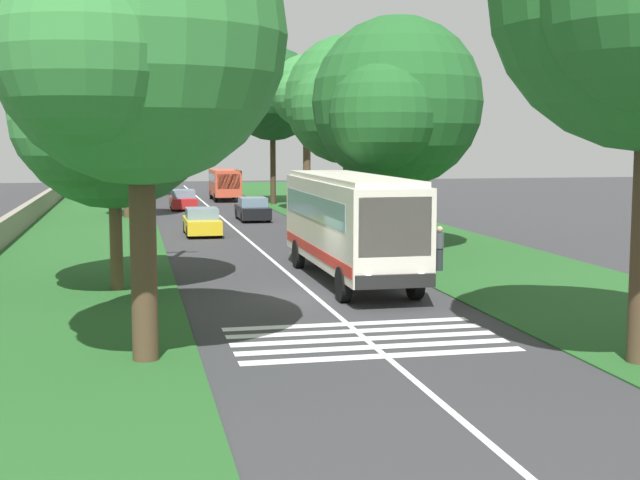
{
  "coord_description": "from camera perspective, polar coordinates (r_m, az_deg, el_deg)",
  "views": [
    {
      "loc": [
        -26.68,
        5.65,
        4.96
      ],
      "look_at": [
        2.03,
        -0.54,
        1.6
      ],
      "focal_mm": 49.3,
      "sensor_mm": 36.0,
      "label": 1
    }
  ],
  "objects": [
    {
      "name": "trailing_car_1",
      "position": [
        54.39,
        -4.39,
        1.98
      ],
      "size": [
        4.3,
        1.78,
        1.43
      ],
      "color": "black",
      "rests_on": "ground"
    },
    {
      "name": "roadside_tree_right_0",
      "position": [
        67.65,
        -3.23,
        9.33
      ],
      "size": [
        7.95,
        7.1,
        11.95
      ],
      "color": "#3D2D1E",
      "rests_on": "grass_verge_right"
    },
    {
      "name": "grass_verge_right",
      "position": [
        44.2,
        6.17,
        0.07
      ],
      "size": [
        120.0,
        8.0,
        0.04
      ],
      "primitive_type": "cube",
      "color": "#235623",
      "rests_on": "ground"
    },
    {
      "name": "roadside_tree_left_0",
      "position": [
        29.55,
        -13.6,
        8.09
      ],
      "size": [
        7.93,
        6.65,
        9.32
      ],
      "color": "brown",
      "rests_on": "grass_verge_left"
    },
    {
      "name": "ground",
      "position": [
        27.72,
        -0.21,
        -3.78
      ],
      "size": [
        160.0,
        160.0,
        0.0
      ],
      "primitive_type": "plane",
      "color": "#333335"
    },
    {
      "name": "pedestrian",
      "position": [
        33.4,
        7.76,
        -0.51
      ],
      "size": [
        0.34,
        0.34,
        1.69
      ],
      "color": "#26262D",
      "rests_on": "grass_verge_right"
    },
    {
      "name": "roadside_tree_left_4",
      "position": [
        20.1,
        -12.05,
        12.17
      ],
      "size": [
        7.88,
        6.48,
        10.39
      ],
      "color": "#4C3826",
      "rests_on": "grass_verge_left"
    },
    {
      "name": "centre_line",
      "position": [
        42.35,
        -4.42,
        -0.22
      ],
      "size": [
        110.0,
        0.16,
        0.01
      ],
      "primitive_type": "cube",
      "color": "silver",
      "rests_on": "ground"
    },
    {
      "name": "roadside_wall",
      "position": [
        47.25,
        -19.35,
        0.93
      ],
      "size": [
        70.0,
        0.4,
        1.23
      ],
      "primitive_type": "cube",
      "color": "gray",
      "rests_on": "grass_verge_left"
    },
    {
      "name": "roadside_tree_left_1",
      "position": [
        57.17,
        -12.57,
        7.27
      ],
      "size": [
        6.07,
        5.17,
        8.56
      ],
      "color": "#4C3826",
      "rests_on": "grass_verge_left"
    },
    {
      "name": "trailing_car_0",
      "position": [
        46.28,
        -7.67,
        1.14
      ],
      "size": [
        4.3,
        1.78,
        1.43
      ],
      "color": "gold",
      "rests_on": "ground"
    },
    {
      "name": "zebra_crossing",
      "position": [
        22.15,
        2.95,
        -6.41
      ],
      "size": [
        4.05,
        6.8,
        0.01
      ],
      "color": "silver",
      "rests_on": "ground"
    },
    {
      "name": "roadside_tree_right_4",
      "position": [
        60.01,
        -1.01,
        9.47
      ],
      "size": [
        5.97,
        4.97,
        10.66
      ],
      "color": "#4C3826",
      "rests_on": "grass_verge_right"
    },
    {
      "name": "roadside_tree_left_2",
      "position": [
        78.65,
        -12.58,
        8.08
      ],
      "size": [
        8.84,
        7.55,
        11.24
      ],
      "color": "#4C3826",
      "rests_on": "grass_verge_left"
    },
    {
      "name": "roadside_tree_left_3",
      "position": [
        87.44,
        -12.66,
        6.81
      ],
      "size": [
        5.37,
        4.47,
        7.98
      ],
      "color": "brown",
      "rests_on": "grass_verge_left"
    },
    {
      "name": "trailing_minibus_0",
      "position": [
        72.56,
        -6.2,
        3.79
      ],
      "size": [
        6.0,
        2.14,
        2.53
      ],
      "color": "#CC4C33",
      "rests_on": "ground"
    },
    {
      "name": "coach_bus",
      "position": [
        30.79,
        1.89,
        1.28
      ],
      "size": [
        11.16,
        2.62,
        3.73
      ],
      "color": "silver",
      "rests_on": "ground"
    },
    {
      "name": "utility_pole",
      "position": [
        33.39,
        -11.02,
        5.51
      ],
      "size": [
        0.24,
        1.4,
        8.51
      ],
      "color": "#473828",
      "rests_on": "grass_verge_left"
    },
    {
      "name": "roadside_tree_right_1",
      "position": [
        39.32,
        4.68,
        8.57
      ],
      "size": [
        9.27,
        7.52,
        10.33
      ],
      "color": "#4C3826",
      "rests_on": "grass_verge_right"
    },
    {
      "name": "trailing_car_2",
      "position": [
        63.46,
        -8.87,
        2.56
      ],
      "size": [
        4.3,
        1.78,
        1.43
      ],
      "color": "#B21E1E",
      "rests_on": "ground"
    },
    {
      "name": "grass_verge_left",
      "position": [
        42.05,
        -15.56,
        -0.46
      ],
      "size": [
        120.0,
        8.0,
        0.04
      ],
      "primitive_type": "cube",
      "color": "#235623",
      "rests_on": "ground"
    },
    {
      "name": "roadside_tree_right_3",
      "position": [
        48.0,
        1.63,
        8.87
      ],
      "size": [
        8.24,
        6.99,
        10.57
      ],
      "color": "#3D2D1E",
      "rests_on": "grass_verge_right"
    }
  ]
}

